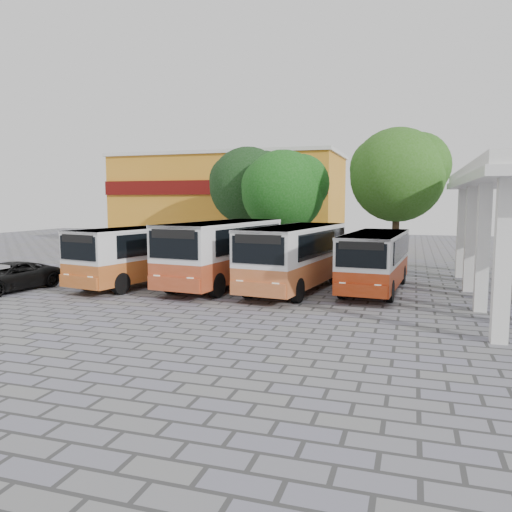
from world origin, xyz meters
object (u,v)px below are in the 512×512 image
(bus_far_right, at_px, (375,257))
(parked_car, at_px, (8,277))
(bus_centre_left, at_px, (223,249))
(bus_centre_right, at_px, (295,253))
(bus_far_left, at_px, (141,252))

(bus_far_right, distance_m, parked_car, 16.65)
(bus_centre_left, xyz_separation_m, bus_centre_right, (3.55, -0.14, -0.08))
(bus_centre_left, bearing_deg, parked_car, -147.46)
(bus_centre_right, distance_m, bus_far_right, 3.62)
(bus_centre_left, bearing_deg, bus_centre_right, 4.41)
(bus_far_right, bearing_deg, bus_centre_left, -168.99)
(parked_car, bearing_deg, bus_far_left, 43.62)
(parked_car, bearing_deg, bus_far_right, 25.59)
(bus_centre_left, height_order, bus_centre_right, bus_centre_left)
(bus_far_left, bearing_deg, bus_centre_right, 16.71)
(bus_far_left, distance_m, bus_far_right, 11.14)
(bus_centre_right, distance_m, parked_car, 13.05)
(bus_far_right, bearing_deg, bus_far_left, -167.23)
(bus_far_left, relative_size, bus_far_right, 1.08)
(bus_centre_right, bearing_deg, parked_car, -154.12)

